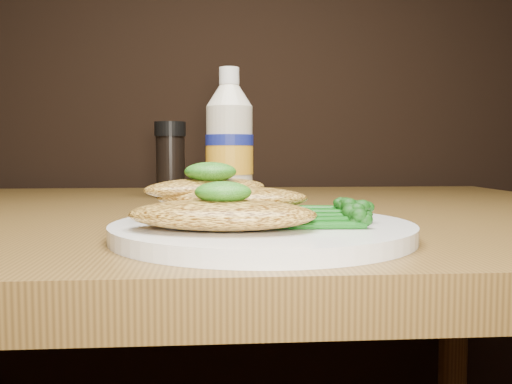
{
  "coord_description": "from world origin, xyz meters",
  "views": [
    {
      "loc": [
        0.05,
        0.33,
        0.82
      ],
      "look_at": [
        0.09,
        0.8,
        0.79
      ],
      "focal_mm": 38.48,
      "sensor_mm": 36.0,
      "label": 1
    }
  ],
  "objects": [
    {
      "name": "broccolini_bundle",
      "position": [
        0.13,
        0.8,
        0.77
      ],
      "size": [
        0.15,
        0.13,
        0.02
      ],
      "primitive_type": null,
      "rotation": [
        0.0,
        0.0,
        -0.34
      ],
      "color": "#115012",
      "rests_on": "plate"
    },
    {
      "name": "chicken_mid",
      "position": [
        0.07,
        0.82,
        0.78
      ],
      "size": [
        0.14,
        0.08,
        0.02
      ],
      "primitive_type": "ellipsoid",
      "rotation": [
        0.0,
        0.0,
        -0.13
      ],
      "color": "gold",
      "rests_on": "plate"
    },
    {
      "name": "pepper_grinder",
      "position": [
        -0.01,
        1.21,
        0.81
      ],
      "size": [
        0.06,
        0.06,
        0.12
      ],
      "primitive_type": null,
      "rotation": [
        0.0,
        0.0,
        -0.37
      ],
      "color": "black",
      "rests_on": "dining_table"
    },
    {
      "name": "pesto_back",
      "position": [
        0.05,
        0.83,
        0.81
      ],
      "size": [
        0.06,
        0.05,
        0.02
      ],
      "primitive_type": "ellipsoid",
      "rotation": [
        0.0,
        0.0,
        -0.25
      ],
      "color": "#0B3508",
      "rests_on": "chicken_back"
    },
    {
      "name": "mayo_bottle",
      "position": [
        0.08,
        1.11,
        0.85
      ],
      "size": [
        0.08,
        0.08,
        0.19
      ],
      "primitive_type": null,
      "rotation": [
        0.0,
        0.0,
        -0.17
      ],
      "color": "beige",
      "rests_on": "dining_table"
    },
    {
      "name": "chicken_front",
      "position": [
        0.06,
        0.75,
        0.78
      ],
      "size": [
        0.16,
        0.1,
        0.02
      ],
      "primitive_type": "ellipsoid",
      "rotation": [
        0.0,
        0.0,
        -0.15
      ],
      "color": "gold",
      "rests_on": "plate"
    },
    {
      "name": "pesto_front",
      "position": [
        0.06,
        0.76,
        0.79
      ],
      "size": [
        0.06,
        0.06,
        0.02
      ],
      "primitive_type": "ellipsoid",
      "rotation": [
        0.0,
        0.0,
        -0.38
      ],
      "color": "#0B3508",
      "rests_on": "chicken_front"
    },
    {
      "name": "chicken_back",
      "position": [
        0.05,
        0.84,
        0.79
      ],
      "size": [
        0.14,
        0.12,
        0.02
      ],
      "primitive_type": "ellipsoid",
      "rotation": [
        0.0,
        0.0,
        0.55
      ],
      "color": "gold",
      "rests_on": "plate"
    },
    {
      "name": "plate",
      "position": [
        0.1,
        0.79,
        0.76
      ],
      "size": [
        0.26,
        0.26,
        0.01
      ],
      "primitive_type": "cylinder",
      "color": "white",
      "rests_on": "dining_table"
    }
  ]
}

